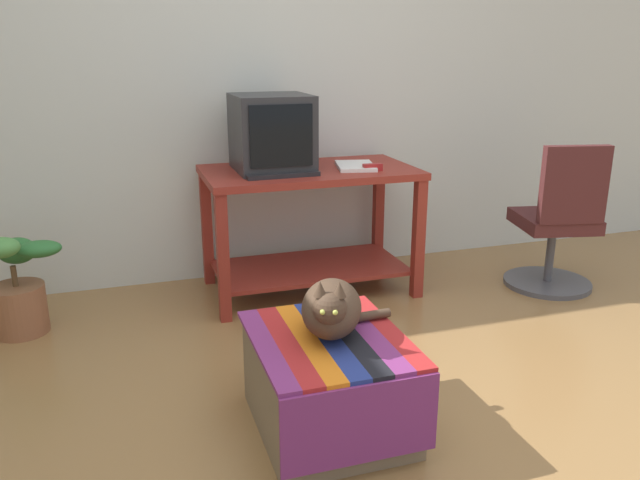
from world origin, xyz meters
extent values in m
plane|color=olive|center=(0.00, 0.00, 0.00)|extent=(14.00, 14.00, 0.00)
cube|color=silver|center=(0.00, 2.05, 1.30)|extent=(8.00, 0.10, 2.60)
cube|color=maroon|center=(-0.34, 1.30, 0.35)|extent=(0.06, 0.06, 0.70)
cube|color=maroon|center=(0.79, 1.30, 0.35)|extent=(0.06, 0.06, 0.70)
cube|color=maroon|center=(0.79, 1.90, 0.35)|extent=(0.06, 0.06, 0.70)
cube|color=maroon|center=(-0.33, 1.90, 0.35)|extent=(0.06, 0.06, 0.70)
cube|color=maroon|center=(0.23, 1.60, 0.14)|extent=(1.11, 0.58, 0.02)
cube|color=maroon|center=(0.23, 1.60, 0.72)|extent=(1.21, 0.68, 0.04)
cube|color=#28282B|center=(0.02, 1.64, 0.75)|extent=(0.29, 0.31, 0.02)
cube|color=#28282B|center=(0.02, 1.64, 0.95)|extent=(0.42, 0.44, 0.42)
cube|color=black|center=(0.02, 1.42, 0.96)|extent=(0.34, 0.01, 0.33)
cube|color=black|center=(0.02, 1.45, 0.75)|extent=(0.40, 0.16, 0.02)
cube|color=white|center=(0.49, 1.55, 0.75)|extent=(0.27, 0.33, 0.02)
cube|color=#7A664C|center=(-0.13, 0.20, 0.18)|extent=(0.53, 0.62, 0.36)
cube|color=#7A2D6B|center=(-0.13, -0.14, 0.22)|extent=(0.56, 0.01, 0.29)
cube|color=#7A2D6B|center=(-0.37, 0.20, 0.37)|extent=(0.08, 0.67, 0.02)
cube|color=#AD2323|center=(-0.29, 0.20, 0.37)|extent=(0.08, 0.67, 0.02)
cube|color=orange|center=(-0.21, 0.20, 0.37)|extent=(0.08, 0.67, 0.02)
cube|color=navy|center=(-0.13, 0.20, 0.37)|extent=(0.08, 0.67, 0.02)
cube|color=black|center=(-0.05, 0.20, 0.37)|extent=(0.08, 0.67, 0.02)
cube|color=#7A2D6B|center=(0.03, 0.20, 0.37)|extent=(0.08, 0.67, 0.02)
cube|color=#AD2323|center=(0.11, 0.20, 0.37)|extent=(0.08, 0.67, 0.02)
ellipsoid|color=#473323|center=(-0.11, 0.23, 0.48)|extent=(0.34, 0.41, 0.20)
sphere|color=#473323|center=(-0.16, 0.11, 0.54)|extent=(0.12, 0.12, 0.12)
cylinder|color=#473323|center=(0.02, 0.29, 0.40)|extent=(0.28, 0.05, 0.04)
cone|color=#473323|center=(-0.19, 0.12, 0.61)|extent=(0.05, 0.05, 0.06)
cone|color=#473323|center=(-0.12, 0.10, 0.61)|extent=(0.05, 0.05, 0.06)
sphere|color=#C6D151|center=(-0.20, 0.07, 0.55)|extent=(0.02, 0.02, 0.02)
sphere|color=#C6D151|center=(-0.16, 0.05, 0.55)|extent=(0.02, 0.02, 0.02)
cylinder|color=brown|center=(-1.36, 1.49, 0.13)|extent=(0.27, 0.27, 0.25)
cylinder|color=brown|center=(-1.36, 1.49, 0.31)|extent=(0.03, 0.03, 0.11)
ellipsoid|color=#2D7033|center=(-1.23, 1.47, 0.44)|extent=(0.22, 0.14, 0.08)
ellipsoid|color=#2D7033|center=(-1.34, 1.57, 0.41)|extent=(0.19, 0.16, 0.13)
ellipsoid|color=#4C8E42|center=(-1.38, 1.36, 0.50)|extent=(0.18, 0.13, 0.10)
cylinder|color=#4C4C51|center=(1.64, 1.22, 0.01)|extent=(0.52, 0.52, 0.03)
cylinder|color=#4C4C51|center=(1.64, 1.22, 0.20)|extent=(0.05, 0.05, 0.34)
cube|color=#471E1E|center=(1.64, 1.22, 0.41)|extent=(0.50, 0.50, 0.08)
cube|color=#471E1E|center=(1.60, 1.03, 0.67)|extent=(0.38, 0.14, 0.44)
cube|color=#A31E1E|center=(0.55, 1.43, 0.76)|extent=(0.11, 0.04, 0.04)
cylinder|color=#B7B7BC|center=(0.52, 1.60, 0.74)|extent=(0.13, 0.06, 0.01)
camera|label=1|loc=(-0.81, -1.81, 1.42)|focal=35.42mm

